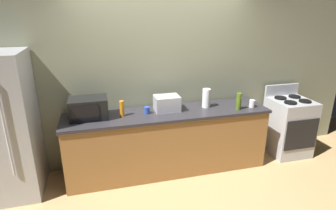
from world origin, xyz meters
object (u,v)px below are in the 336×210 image
bottle_olive_oil (239,101)px  microwave (89,108)px  toaster_oven (167,103)px  paper_towel_roll (206,98)px  refrigerator (3,127)px  bottle_dish_soap (122,109)px  stove_range (288,126)px  mug_blue (147,110)px  mug_white (252,104)px

bottle_olive_oil → microwave: bearing=174.3°
toaster_oven → paper_towel_roll: size_ratio=1.26×
refrigerator → bottle_dish_soap: 1.43m
bottle_olive_oil → toaster_oven: bearing=167.6°
stove_range → paper_towel_roll: (-1.42, 0.05, 0.57)m
stove_range → paper_towel_roll: paper_towel_roll is taller
paper_towel_roll → toaster_oven: bearing=179.0°
mug_blue → mug_white: mug_white is taller
paper_towel_roll → bottle_dish_soap: size_ratio=1.29×
bottle_dish_soap → bottle_olive_oil: bearing=-5.8°
paper_towel_roll → mug_blue: 0.88m
paper_towel_roll → mug_blue: bearing=-177.8°
bottle_dish_soap → mug_white: size_ratio=1.99×
refrigerator → mug_blue: 1.76m
microwave → refrigerator: bearing=-177.3°
toaster_oven → mug_white: toaster_oven is taller
toaster_oven → paper_towel_roll: bearing=-1.0°
toaster_oven → mug_blue: size_ratio=3.62×
bottle_olive_oil → mug_white: bottle_olive_oil is taller
bottle_dish_soap → refrigerator: bearing=-179.7°
mug_blue → stove_range: bearing=-0.4°
microwave → mug_white: size_ratio=4.58×
toaster_oven → paper_towel_roll: paper_towel_roll is taller
refrigerator → microwave: (1.01, 0.05, 0.13)m
toaster_oven → mug_white: bearing=-8.4°
mug_blue → toaster_oven: bearing=8.5°
microwave → bottle_olive_oil: (2.03, -0.20, -0.02)m
bottle_olive_oil → bottle_dish_soap: bearing=174.2°
microwave → bottle_dish_soap: (0.42, -0.04, -0.03)m
toaster_oven → mug_blue: toaster_oven is taller
stove_range → mug_white: stove_range is taller
toaster_oven → bottle_olive_oil: bearing=-12.4°
paper_towel_roll → mug_white: paper_towel_roll is taller
toaster_oven → bottle_olive_oil: size_ratio=1.43×
stove_range → mug_blue: 2.34m
refrigerator → toaster_oven: bearing=1.7°
stove_range → toaster_oven: bearing=178.3°
microwave → toaster_oven: 1.05m
microwave → mug_blue: microwave is taller
refrigerator → microwave: size_ratio=3.75×
refrigerator → bottle_olive_oil: (3.03, -0.15, 0.12)m
paper_towel_roll → mug_blue: paper_towel_roll is taller
bottle_olive_oil → mug_blue: size_ratio=2.54×
mug_white → paper_towel_roll: bearing=165.2°
refrigerator → paper_towel_roll: 2.63m
microwave → paper_towel_roll: bearing=0.1°
stove_range → toaster_oven: toaster_oven is taller
paper_towel_roll → mug_white: (0.64, -0.17, -0.08)m
paper_towel_roll → refrigerator: bearing=-178.9°
mug_blue → mug_white: 1.52m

